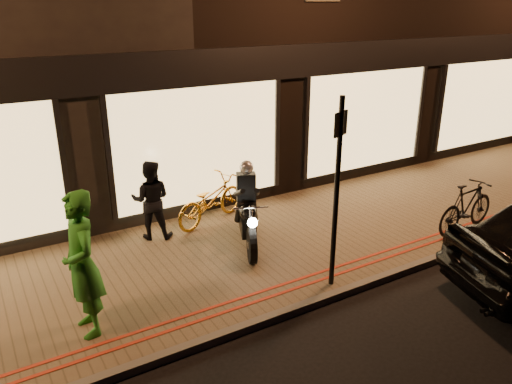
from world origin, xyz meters
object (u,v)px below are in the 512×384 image
bicycle_gold (210,200)px  person_green (82,265)px  motorcycle (247,213)px  sign_post (337,185)px

bicycle_gold → person_green: (-3.01, -2.41, 0.54)m
motorcycle → sign_post: sign_post is taller
motorcycle → person_green: person_green is taller
bicycle_gold → person_green: person_green is taller
motorcycle → sign_post: size_ratio=0.61×
sign_post → bicycle_gold: size_ratio=1.66×
motorcycle → bicycle_gold: size_ratio=1.01×
sign_post → person_green: size_ratio=1.48×
motorcycle → person_green: bearing=-136.4°
sign_post → person_green: sign_post is taller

